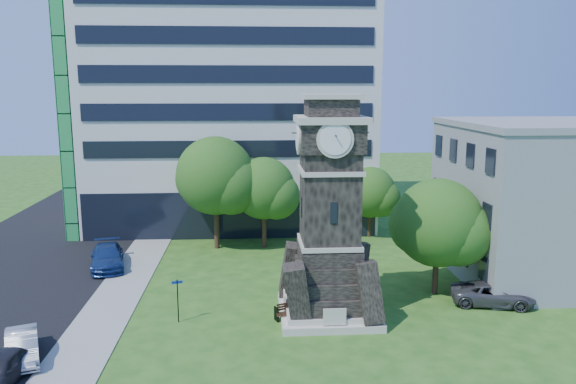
{
  "coord_description": "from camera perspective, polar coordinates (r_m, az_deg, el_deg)",
  "views": [
    {
      "loc": [
        -1.16,
        -27.52,
        12.57
      ],
      "look_at": [
        0.99,
        5.86,
        6.31
      ],
      "focal_mm": 35.0,
      "sensor_mm": 36.0,
      "label": 1
    }
  ],
  "objects": [
    {
      "name": "ground",
      "position": [
        30.28,
        -1.19,
        -13.94
      ],
      "size": [
        160.0,
        160.0,
        0.0
      ],
      "primitive_type": "plane",
      "color": "#255418",
      "rests_on": "ground"
    },
    {
      "name": "sidewalk",
      "position": [
        35.84,
        -17.18,
        -10.39
      ],
      "size": [
        3.0,
        70.0,
        0.06
      ],
      "primitive_type": "cube",
      "color": "gray",
      "rests_on": "ground"
    },
    {
      "name": "clock_tower",
      "position": [
        30.69,
        4.22,
        -3.18
      ],
      "size": [
        5.4,
        5.4,
        12.22
      ],
      "color": "beige",
      "rests_on": "ground"
    },
    {
      "name": "office_tall",
      "position": [
        53.43,
        -6.01,
        12.31
      ],
      "size": [
        26.2,
        15.11,
        28.6
      ],
      "color": "silver",
      "rests_on": "ground"
    },
    {
      "name": "office_low",
      "position": [
        41.98,
        26.61,
        -0.65
      ],
      "size": [
        15.2,
        12.2,
        10.4
      ],
      "color": "gray",
      "rests_on": "ground"
    },
    {
      "name": "car_street_south",
      "position": [
        28.09,
        -27.17,
        -15.7
      ],
      "size": [
        2.01,
        4.1,
        1.34
      ],
      "primitive_type": "imported",
      "rotation": [
        0.0,
        0.0,
        -0.11
      ],
      "color": "#222228",
      "rests_on": "ground"
    },
    {
      "name": "car_street_mid",
      "position": [
        29.85,
        -25.41,
        -13.99
      ],
      "size": [
        2.79,
        4.26,
        1.33
      ],
      "primitive_type": "imported",
      "rotation": [
        0.0,
        0.0,
        0.38
      ],
      "color": "#9A9EA1",
      "rests_on": "ground"
    },
    {
      "name": "car_street_north",
      "position": [
        41.87,
        -17.89,
        -6.29
      ],
      "size": [
        3.4,
        5.75,
        1.56
      ],
      "primitive_type": "imported",
      "rotation": [
        0.0,
        0.0,
        0.24
      ],
      "color": "navy",
      "rests_on": "ground"
    },
    {
      "name": "car_east_lot",
      "position": [
        35.47,
        20.08,
        -9.7
      ],
      "size": [
        5.12,
        3.21,
        1.32
      ],
      "primitive_type": "imported",
      "rotation": [
        0.0,
        0.0,
        1.34
      ],
      "color": "#4A494E",
      "rests_on": "ground"
    },
    {
      "name": "park_bench",
      "position": [
        31.37,
        0.56,
        -11.95
      ],
      "size": [
        2.0,
        0.53,
        1.03
      ],
      "rotation": [
        0.0,
        0.0,
        0.37
      ],
      "color": "black",
      "rests_on": "ground"
    },
    {
      "name": "street_sign",
      "position": [
        31.32,
        -11.15,
        -10.3
      ],
      "size": [
        0.58,
        0.06,
        2.41
      ],
      "rotation": [
        0.0,
        0.0,
        0.24
      ],
      "color": "black",
      "rests_on": "ground"
    },
    {
      "name": "tree_nw",
      "position": [
        43.93,
        -7.27,
        1.36
      ],
      "size": [
        6.72,
        6.1,
        8.88
      ],
      "rotation": [
        0.0,
        0.0,
        0.09
      ],
      "color": "#332114",
      "rests_on": "ground"
    },
    {
      "name": "tree_nc",
      "position": [
        43.98,
        -2.38,
        0.14
      ],
      "size": [
        5.38,
        4.89,
        7.24
      ],
      "rotation": [
        0.0,
        0.0,
        -0.4
      ],
      "color": "#332114",
      "rests_on": "ground"
    },
    {
      "name": "tree_ne",
      "position": [
        47.91,
        8.39,
        -0.19
      ],
      "size": [
        4.78,
        4.34,
        6.03
      ],
      "rotation": [
        0.0,
        0.0,
        -0.15
      ],
      "color": "#332114",
      "rests_on": "ground"
    },
    {
      "name": "tree_east",
      "position": [
        35.31,
        15.09,
        -3.3
      ],
      "size": [
        5.95,
        5.41,
        7.2
      ],
      "rotation": [
        0.0,
        0.0,
        -0.29
      ],
      "color": "#332114",
      "rests_on": "ground"
    }
  ]
}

